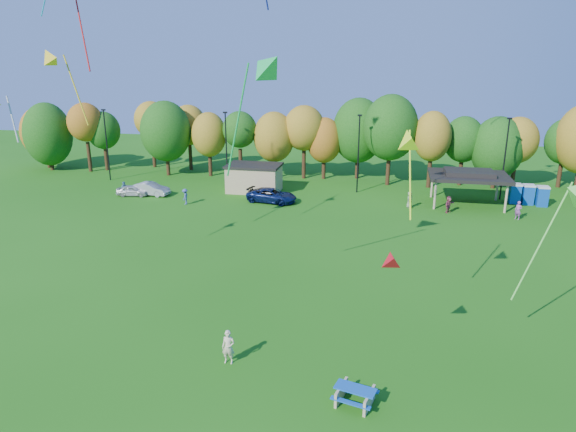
% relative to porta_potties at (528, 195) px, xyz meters
% --- Properties ---
extents(ground, '(160.00, 160.00, 0.00)m').
position_rel_porta_potties_xyz_m(ground, '(-20.52, -38.37, -1.10)').
color(ground, '#19600F').
rests_on(ground, ground).
extents(tree_line, '(93.57, 10.55, 11.15)m').
position_rel_porta_potties_xyz_m(tree_line, '(-21.55, 7.14, 4.82)').
color(tree_line, black).
rests_on(tree_line, ground).
extents(lamp_posts, '(64.50, 0.25, 9.09)m').
position_rel_porta_potties_xyz_m(lamp_posts, '(-18.52, 1.63, 3.80)').
color(lamp_posts, black).
rests_on(lamp_posts, ground).
extents(utility_building, '(6.30, 4.30, 3.25)m').
position_rel_porta_potties_xyz_m(utility_building, '(-30.52, -0.37, 0.54)').
color(utility_building, tan).
rests_on(utility_building, ground).
extents(pavilion, '(8.20, 6.20, 3.77)m').
position_rel_porta_potties_xyz_m(pavilion, '(-6.52, -1.37, 2.13)').
color(pavilion, tan).
rests_on(pavilion, ground).
extents(porta_potties, '(3.75, 1.80, 2.18)m').
position_rel_porta_potties_xyz_m(porta_potties, '(0.00, 0.00, 0.00)').
color(porta_potties, '#0C45A8').
rests_on(porta_potties, ground).
extents(picnic_table, '(2.19, 1.96, 0.81)m').
position_rel_porta_potties_xyz_m(picnic_table, '(-15.66, -37.52, -0.63)').
color(picnic_table, tan).
rests_on(picnic_table, ground).
extents(kite_flyer, '(0.69, 0.46, 1.85)m').
position_rel_porta_potties_xyz_m(kite_flyer, '(-22.34, -35.55, -0.17)').
color(kite_flyer, beige).
rests_on(kite_flyer, ground).
extents(car_a, '(3.84, 1.94, 1.25)m').
position_rel_porta_potties_xyz_m(car_a, '(-43.66, -5.27, -0.47)').
color(car_a, '#B8B8B8').
rests_on(car_a, ground).
extents(car_b, '(4.64, 1.96, 1.49)m').
position_rel_porta_potties_xyz_m(car_b, '(-41.83, -4.58, -0.35)').
color(car_b, '#A9A8AD').
rests_on(car_b, ground).
extents(car_c, '(5.82, 3.41, 1.52)m').
position_rel_porta_potties_xyz_m(car_c, '(-27.35, -4.71, -0.34)').
color(car_c, '#0C1A4B').
rests_on(car_c, ground).
extents(car_d, '(5.17, 2.81, 1.42)m').
position_rel_porta_potties_xyz_m(car_d, '(-27.71, -4.34, -0.39)').
color(car_d, black).
rests_on(car_d, ground).
extents(far_person_0, '(0.89, 0.75, 1.62)m').
position_rel_porta_potties_xyz_m(far_person_0, '(-44.67, -5.30, -0.29)').
color(far_person_0, teal).
rests_on(far_person_0, ground).
extents(far_person_1, '(0.80, 0.77, 1.85)m').
position_rel_porta_potties_xyz_m(far_person_1, '(-2.24, -6.00, -0.17)').
color(far_person_1, '#A44EA5').
rests_on(far_person_1, ground).
extents(far_person_2, '(1.29, 1.64, 1.74)m').
position_rel_porta_potties_xyz_m(far_person_2, '(-8.71, -4.96, -0.23)').
color(far_person_2, '#9D4155').
rests_on(far_person_2, ground).
extents(far_person_3, '(0.73, 1.16, 1.72)m').
position_rel_porta_potties_xyz_m(far_person_3, '(-36.37, -7.40, -0.24)').
color(far_person_3, '#41548F').
rests_on(far_person_3, ground).
extents(far_person_4, '(0.84, 1.01, 1.75)m').
position_rel_porta_potties_xyz_m(far_person_4, '(-12.59, -3.96, -0.22)').
color(far_person_4, '#71895D').
rests_on(far_person_4, ground).
extents(kite_3, '(1.24, 1.49, 1.37)m').
position_rel_porta_potties_xyz_m(kite_3, '(-14.35, -35.06, 5.08)').
color(kite_3, red).
extents(kite_4, '(3.23, 1.62, 5.39)m').
position_rel_porta_potties_xyz_m(kite_4, '(-37.72, -25.44, 14.13)').
color(kite_4, gold).
extents(kite_6, '(4.16, 3.55, 7.67)m').
position_rel_porta_potties_xyz_m(kite_6, '(-21.80, -28.06, 13.64)').
color(kite_6, green).
extents(kite_11, '(1.53, 3.30, 5.45)m').
position_rel_porta_potties_xyz_m(kite_11, '(-13.89, -30.67, 10.10)').
color(kite_11, '#DBFF1A').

